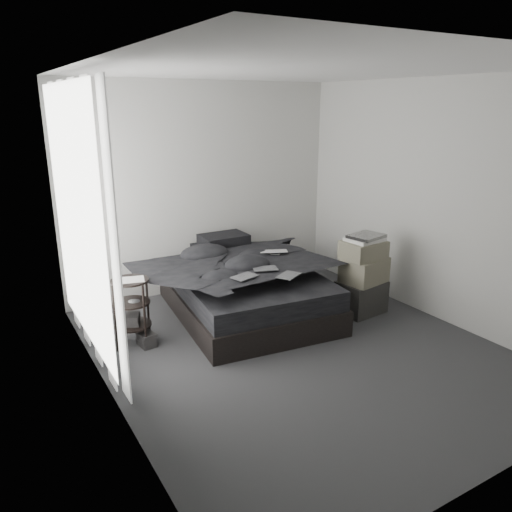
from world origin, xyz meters
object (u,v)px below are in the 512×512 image
bed (246,302)px  side_stand (132,313)px  laptop (274,247)px  box_lower (361,297)px

bed → side_stand: bearing=-169.6°
laptop → side_stand: 1.78m
laptop → box_lower: laptop is taller
box_lower → laptop: bearing=140.5°
laptop → side_stand: laptop is taller
bed → laptop: laptop is taller
box_lower → side_stand: bearing=167.7°
box_lower → bed: bearing=151.1°
laptop → box_lower: (0.78, -0.65, -0.55)m
laptop → box_lower: bearing=-15.0°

